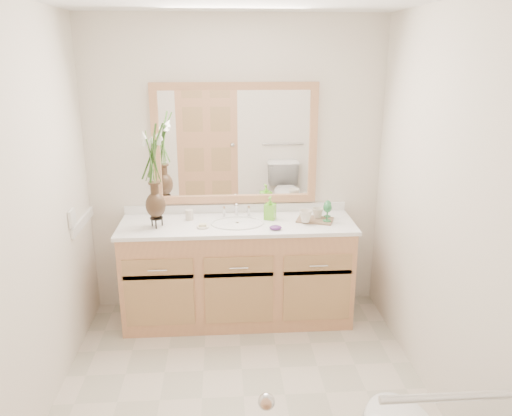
{
  "coord_description": "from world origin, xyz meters",
  "views": [
    {
      "loc": [
        -0.11,
        -2.69,
        2.11
      ],
      "look_at": [
        0.12,
        0.65,
        1.06
      ],
      "focal_mm": 35.0,
      "sensor_mm": 36.0,
      "label": 1
    }
  ],
  "objects": [
    {
      "name": "goblet_front",
      "position": [
        0.7,
        0.97,
        0.95
      ],
      "size": [
        0.07,
        0.07,
        0.15
      ],
      "color": "#25713B",
      "rests_on": "tray"
    },
    {
      "name": "wall_back",
      "position": [
        0.0,
        1.3,
        1.2
      ],
      "size": [
        2.4,
        0.02,
        2.4
      ],
      "primitive_type": "cube",
      "color": "white",
      "rests_on": "floor"
    },
    {
      "name": "mug_right",
      "position": [
        0.65,
        1.05,
        0.89
      ],
      "size": [
        0.09,
        0.08,
        0.09
      ],
      "primitive_type": "imported",
      "rotation": [
        0.0,
        0.0,
        0.01
      ],
      "color": "beige",
      "rests_on": "tray"
    },
    {
      "name": "switch_plate",
      "position": [
        -1.19,
        0.76,
        0.98
      ],
      "size": [
        0.02,
        0.12,
        0.12
      ],
      "primitive_type": "cube",
      "color": "white",
      "rests_on": "wall_left"
    },
    {
      "name": "soap_dish",
      "position": [
        -0.26,
        0.92,
        0.84
      ],
      "size": [
        0.09,
        0.09,
        0.03
      ],
      "color": "beige",
      "rests_on": "counter"
    },
    {
      "name": "vanity",
      "position": [
        0.0,
        1.01,
        0.4
      ],
      "size": [
        1.8,
        0.55,
        0.8
      ],
      "color": "tan",
      "rests_on": "floor"
    },
    {
      "name": "mirror",
      "position": [
        0.0,
        1.28,
        1.41
      ],
      "size": [
        1.32,
        0.04,
        0.97
      ],
      "color": "white",
      "rests_on": "wall_back"
    },
    {
      "name": "wall_left",
      "position": [
        -1.2,
        0.0,
        1.2
      ],
      "size": [
        0.02,
        2.6,
        2.4
      ],
      "primitive_type": "cube",
      "color": "white",
      "rests_on": "floor"
    },
    {
      "name": "tumbler",
      "position": [
        -0.38,
        1.11,
        0.87
      ],
      "size": [
        0.06,
        0.06,
        0.08
      ],
      "primitive_type": "cylinder",
      "color": "beige",
      "rests_on": "counter"
    },
    {
      "name": "sink",
      "position": [
        0.0,
        1.0,
        0.78
      ],
      "size": [
        0.38,
        0.34,
        0.23
      ],
      "color": "white",
      "rests_on": "counter"
    },
    {
      "name": "floor",
      "position": [
        0.0,
        0.0,
        0.0
      ],
      "size": [
        2.6,
        2.6,
        0.0
      ],
      "primitive_type": "plane",
      "color": "#B9B49E",
      "rests_on": "ground"
    },
    {
      "name": "soap_bottle",
      "position": [
        0.27,
        1.09,
        0.91
      ],
      "size": [
        0.1,
        0.1,
        0.17
      ],
      "primitive_type": "imported",
      "rotation": [
        0.0,
        0.0,
        -0.38
      ],
      "color": "#67C52E",
      "rests_on": "counter"
    },
    {
      "name": "counter",
      "position": [
        0.0,
        1.01,
        0.82
      ],
      "size": [
        1.84,
        0.57,
        0.03
      ],
      "primitive_type": "cube",
      "color": "white",
      "rests_on": "vanity"
    },
    {
      "name": "tray",
      "position": [
        0.62,
        1.02,
        0.84
      ],
      "size": [
        0.32,
        0.27,
        0.01
      ],
      "primitive_type": "cube",
      "rotation": [
        0.0,
        0.0,
        -0.34
      ],
      "color": "brown",
      "rests_on": "counter"
    },
    {
      "name": "door",
      "position": [
        -0.3,
        -1.29,
        1.0
      ],
      "size": [
        0.8,
        0.03,
        2.0
      ],
      "primitive_type": "cube",
      "color": "tan",
      "rests_on": "floor"
    },
    {
      "name": "flower_vase",
      "position": [
        -0.62,
        0.96,
        1.33
      ],
      "size": [
        0.18,
        0.18,
        0.73
      ],
      "rotation": [
        0.0,
        0.0,
        0.4
      ],
      "color": "black",
      "rests_on": "counter"
    },
    {
      "name": "wall_front",
      "position": [
        0.0,
        -1.3,
        1.2
      ],
      "size": [
        2.4,
        0.02,
        2.4
      ],
      "primitive_type": "cube",
      "color": "white",
      "rests_on": "floor"
    },
    {
      "name": "mug_left",
      "position": [
        0.53,
        0.96,
        0.89
      ],
      "size": [
        0.11,
        0.1,
        0.1
      ],
      "primitive_type": "imported",
      "rotation": [
        0.0,
        0.0,
        0.04
      ],
      "color": "beige",
      "rests_on": "tray"
    },
    {
      "name": "wall_right",
      "position": [
        1.2,
        0.0,
        1.2
      ],
      "size": [
        0.02,
        2.6,
        2.4
      ],
      "primitive_type": "cube",
      "color": "white",
      "rests_on": "floor"
    },
    {
      "name": "grab_bar",
      "position": [
        0.7,
        -1.27,
        0.95
      ],
      "size": [
        0.55,
        0.03,
        0.03
      ],
      "primitive_type": "cylinder",
      "rotation": [
        0.0,
        1.57,
        0.0
      ],
      "color": "silver",
      "rests_on": "wall_front"
    },
    {
      "name": "goblet_back",
      "position": [
        0.73,
        1.08,
        0.94
      ],
      "size": [
        0.06,
        0.06,
        0.14
      ],
      "color": "#25713B",
      "rests_on": "tray"
    },
    {
      "name": "purple_dish",
      "position": [
        0.28,
        0.83,
        0.85
      ],
      "size": [
        0.11,
        0.1,
        0.03
      ],
      "primitive_type": "ellipsoid",
      "rotation": [
        0.0,
        0.0,
        -0.24
      ],
      "color": "#512268",
      "rests_on": "counter"
    }
  ]
}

